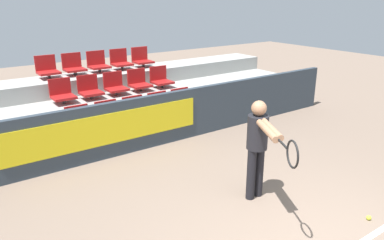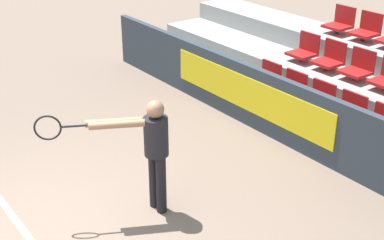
# 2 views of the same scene
# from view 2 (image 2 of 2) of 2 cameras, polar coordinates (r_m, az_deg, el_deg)

# --- Properties ---
(ground_plane) EXTENTS (30.00, 30.00, 0.00)m
(ground_plane) POSITION_cam_2_polar(r_m,az_deg,el_deg) (6.76, -15.06, -12.02)
(ground_plane) COLOR #7A6656
(barrier_wall) EXTENTS (10.14, 0.14, 1.06)m
(barrier_wall) POSITION_cam_2_polar(r_m,az_deg,el_deg) (8.49, 10.15, 0.76)
(barrier_wall) COLOR #2D3842
(barrier_wall) RESTS_ON ground
(bleacher_tier_front) EXTENTS (9.74, 0.95, 0.37)m
(bleacher_tier_front) POSITION_cam_2_polar(r_m,az_deg,el_deg) (9.00, 12.55, -0.42)
(bleacher_tier_front) COLOR #9E9E99
(bleacher_tier_front) RESTS_ON ground
(bleacher_tier_middle) EXTENTS (9.74, 0.95, 0.73)m
(bleacher_tier_middle) POSITION_cam_2_polar(r_m,az_deg,el_deg) (9.62, 16.42, 2.04)
(bleacher_tier_middle) COLOR #9E9E99
(bleacher_tier_middle) RESTS_ON ground
(bleacher_tier_back) EXTENTS (9.74, 0.95, 1.10)m
(bleacher_tier_back) POSITION_cam_2_polar(r_m,az_deg,el_deg) (10.29, 19.82, 4.19)
(bleacher_tier_back) COLOR #9E9E99
(bleacher_tier_back) RESTS_ON ground
(stadium_chair_0) EXTENTS (0.46, 0.43, 0.51)m
(stadium_chair_0) POSITION_cam_2_polar(r_m,az_deg,el_deg) (9.68, 7.92, 4.34)
(stadium_chair_0) COLOR #333333
(stadium_chair_0) RESTS_ON bleacher_tier_front
(stadium_chair_1) EXTENTS (0.46, 0.43, 0.51)m
(stadium_chair_1) POSITION_cam_2_polar(r_m,az_deg,el_deg) (9.29, 10.51, 3.25)
(stadium_chair_1) COLOR #333333
(stadium_chair_1) RESTS_ON bleacher_tier_front
(stadium_chair_2) EXTENTS (0.46, 0.43, 0.51)m
(stadium_chair_2) POSITION_cam_2_polar(r_m,az_deg,el_deg) (8.93, 13.31, 2.05)
(stadium_chair_2) COLOR #333333
(stadium_chair_2) RESTS_ON bleacher_tier_front
(stadium_chair_3) EXTENTS (0.46, 0.43, 0.51)m
(stadium_chair_3) POSITION_cam_2_polar(r_m,az_deg,el_deg) (8.59, 16.32, 0.75)
(stadium_chair_3) COLOR #333333
(stadium_chair_3) RESTS_ON bleacher_tier_front
(stadium_chair_4) EXTENTS (0.46, 0.43, 0.51)m
(stadium_chair_4) POSITION_cam_2_polar(r_m,az_deg,el_deg) (8.29, 19.58, -0.66)
(stadium_chair_4) COLOR #333333
(stadium_chair_4) RESTS_ON bleacher_tier_front
(stadium_chair_5) EXTENTS (0.46, 0.43, 0.51)m
(stadium_chair_5) POSITION_cam_2_polar(r_m,az_deg,el_deg) (10.22, 11.92, 7.36)
(stadium_chair_5) COLOR #333333
(stadium_chair_5) RESTS_ON bleacher_tier_middle
(stadium_chair_6) EXTENTS (0.46, 0.43, 0.51)m
(stadium_chair_6) POSITION_cam_2_polar(r_m,az_deg,el_deg) (9.85, 14.52, 6.42)
(stadium_chair_6) COLOR #333333
(stadium_chair_6) RESTS_ON bleacher_tier_middle
(stadium_chair_7) EXTENTS (0.46, 0.43, 0.51)m
(stadium_chair_7) POSITION_cam_2_polar(r_m,az_deg,el_deg) (9.51, 17.30, 5.39)
(stadium_chair_7) COLOR #333333
(stadium_chair_7) RESTS_ON bleacher_tier_middle
(stadium_chair_10) EXTENTS (0.46, 0.43, 0.51)m
(stadium_chair_10) POSITION_cam_2_polar(r_m,az_deg,el_deg) (10.83, 15.53, 10.02)
(stadium_chair_10) COLOR #333333
(stadium_chair_10) RESTS_ON bleacher_tier_back
(stadium_chair_11) EXTENTS (0.46, 0.43, 0.51)m
(stadium_chair_11) POSITION_cam_2_polar(r_m,az_deg,el_deg) (10.48, 18.11, 9.20)
(stadium_chair_11) COLOR #333333
(stadium_chair_11) RESTS_ON bleacher_tier_back
(tennis_player) EXTENTS (0.83, 1.42, 1.52)m
(tennis_player) POSITION_cam_2_polar(r_m,az_deg,el_deg) (6.55, -4.60, -2.68)
(tennis_player) COLOR black
(tennis_player) RESTS_ON ground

